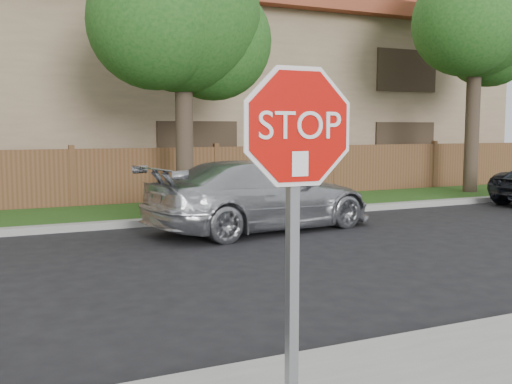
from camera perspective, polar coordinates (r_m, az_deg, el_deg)
name	(u,v)px	position (r m, az deg, el deg)	size (l,w,h in m)	color
ground	(259,369)	(5.56, 0.28, -16.53)	(90.00, 90.00, 0.00)	black
far_curb	(96,226)	(13.14, -15.04, -3.13)	(70.00, 0.30, 0.15)	gray
grass_strip	(83,216)	(14.76, -16.14, -2.23)	(70.00, 3.00, 0.12)	#1E4714
fence	(72,180)	(16.25, -17.08, 1.12)	(70.00, 0.12, 1.60)	#55371E
apartment_building	(46,87)	(21.80, -19.36, 9.43)	(35.20, 9.20, 7.20)	#877054
tree_mid	(185,15)	(15.22, -6.76, 16.43)	(4.80, 3.90, 7.35)	#382B21
tree_right	(480,16)	(20.38, 20.56, 15.43)	(4.80, 3.90, 8.20)	#382B21
stop_sign	(296,180)	(3.62, 3.87, 1.15)	(1.01, 0.13, 2.55)	gray
sedan_right	(262,195)	(12.54, 0.53, -0.32)	(2.06, 5.06, 1.47)	#B2B4B9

